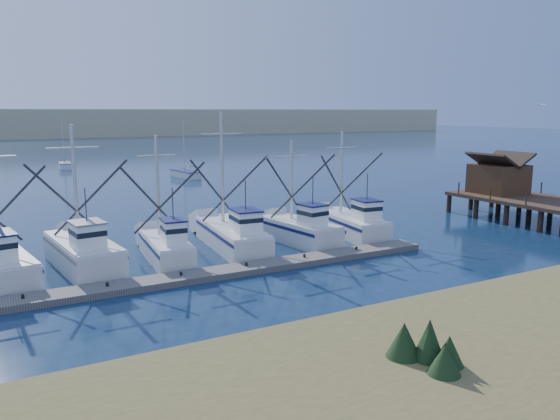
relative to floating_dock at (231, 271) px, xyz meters
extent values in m
plane|color=#0D243D|center=(7.39, -6.70, -0.18)|extent=(500.00, 500.00, 0.00)
cube|color=#4C422D|center=(-0.61, -16.70, 0.62)|extent=(40.00, 10.00, 1.60)
cube|color=#67635D|center=(0.00, 0.00, 0.00)|extent=(27.17, 2.04, 0.36)
cube|color=#4C331E|center=(28.89, 5.30, 3.12)|extent=(4.00, 4.00, 2.60)
cube|color=tan|center=(7.39, 203.30, 4.82)|extent=(360.00, 60.00, 10.00)
cube|color=silver|center=(-11.80, 5.48, 0.57)|extent=(3.81, 8.84, 1.51)
cube|color=silver|center=(-7.32, 5.16, 0.66)|extent=(3.59, 8.16, 1.69)
cube|color=white|center=(-7.32, 3.13, 2.26)|extent=(1.79, 2.09, 1.50)
cylinder|color=#B7B2A8|center=(-7.32, 6.51, 4.95)|extent=(0.22, 0.22, 6.88)
cube|color=silver|center=(-2.42, 4.71, 0.52)|extent=(2.76, 7.17, 1.39)
cube|color=white|center=(-2.42, 2.91, 1.96)|extent=(1.40, 1.81, 1.50)
cylinder|color=#B7B2A8|center=(-2.42, 5.90, 4.45)|extent=(0.22, 0.22, 6.48)
cube|color=silver|center=(2.59, 5.65, 0.56)|extent=(3.58, 9.11, 1.48)
cube|color=white|center=(2.59, 3.37, 2.05)|extent=(1.79, 2.31, 1.50)
cylinder|color=#B7B2A8|center=(2.59, 7.17, 5.24)|extent=(0.22, 0.22, 7.89)
cube|color=silver|center=(7.42, 4.63, 0.57)|extent=(3.43, 7.12, 1.50)
cube|color=white|center=(7.42, 2.87, 2.07)|extent=(1.68, 1.85, 1.50)
cylinder|color=#B7B2A8|center=(7.42, 5.80, 4.22)|extent=(0.22, 0.22, 5.80)
cube|color=silver|center=(12.21, 5.04, 0.53)|extent=(3.45, 7.90, 1.42)
cube|color=white|center=(12.21, 3.07, 1.99)|extent=(1.72, 2.02, 1.50)
cylinder|color=#B7B2A8|center=(12.21, 6.34, 4.45)|extent=(0.22, 0.22, 6.44)
cube|color=silver|center=(13.30, 46.13, 0.27)|extent=(2.55, 6.39, 0.90)
cylinder|color=#B7B2A8|center=(13.30, 46.43, 4.32)|extent=(0.12, 0.12, 7.20)
cube|color=silver|center=(-0.01, 67.50, 0.27)|extent=(2.07, 4.90, 0.90)
cylinder|color=#B7B2A8|center=(-0.01, 67.80, 4.32)|extent=(0.12, 0.12, 7.20)
sphere|color=white|center=(26.91, 0.18, 9.64)|extent=(0.19, 0.19, 0.19)
cube|color=white|center=(26.64, 0.18, 9.66)|extent=(0.46, 0.11, 0.12)
cube|color=white|center=(27.19, 0.18, 9.66)|extent=(0.46, 0.11, 0.12)
camera|label=1|loc=(-12.27, -28.19, 9.18)|focal=35.00mm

